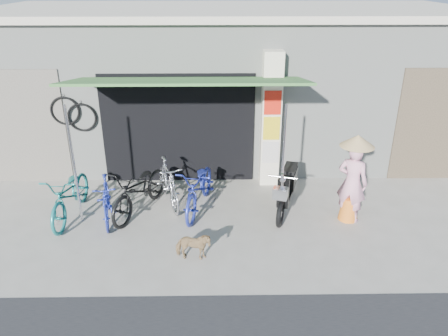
{
  "coord_description": "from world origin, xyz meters",
  "views": [
    {
      "loc": [
        -0.32,
        -6.71,
        4.47
      ],
      "look_at": [
        -0.2,
        1.0,
        1.0
      ],
      "focal_mm": 35.0,
      "sensor_mm": 36.0,
      "label": 1
    }
  ],
  "objects_px": {
    "bike_teal": "(71,194)",
    "nun": "(353,179)",
    "bike_silver": "(168,183)",
    "bike_black": "(140,190)",
    "moped": "(287,188)",
    "street_dog": "(193,246)",
    "bike_blue": "(106,200)",
    "bike_navy": "(200,187)"
  },
  "relations": [
    {
      "from": "bike_blue",
      "to": "bike_teal",
      "type": "bearing_deg",
      "value": 156.9
    },
    {
      "from": "bike_blue",
      "to": "bike_silver",
      "type": "distance_m",
      "value": 1.31
    },
    {
      "from": "bike_silver",
      "to": "bike_navy",
      "type": "bearing_deg",
      "value": -41.09
    },
    {
      "from": "bike_teal",
      "to": "bike_silver",
      "type": "bearing_deg",
      "value": 18.66
    },
    {
      "from": "bike_teal",
      "to": "bike_black",
      "type": "distance_m",
      "value": 1.35
    },
    {
      "from": "moped",
      "to": "nun",
      "type": "relative_size",
      "value": 1.02
    },
    {
      "from": "bike_blue",
      "to": "moped",
      "type": "bearing_deg",
      "value": -5.45
    },
    {
      "from": "bike_black",
      "to": "moped",
      "type": "distance_m",
      "value": 2.95
    },
    {
      "from": "bike_teal",
      "to": "bike_silver",
      "type": "xyz_separation_m",
      "value": [
        1.85,
        0.51,
        -0.01
      ]
    },
    {
      "from": "bike_black",
      "to": "moped",
      "type": "relative_size",
      "value": 1.07
    },
    {
      "from": "bike_blue",
      "to": "street_dog",
      "type": "relative_size",
      "value": 2.36
    },
    {
      "from": "street_dog",
      "to": "bike_teal",
      "type": "bearing_deg",
      "value": 63.07
    },
    {
      "from": "bike_black",
      "to": "bike_navy",
      "type": "bearing_deg",
      "value": 26.67
    },
    {
      "from": "bike_black",
      "to": "bike_teal",
      "type": "bearing_deg",
      "value": -150.44
    },
    {
      "from": "bike_navy",
      "to": "bike_black",
      "type": "bearing_deg",
      "value": -163.81
    },
    {
      "from": "bike_black",
      "to": "bike_silver",
      "type": "bearing_deg",
      "value": 56.65
    },
    {
      "from": "bike_black",
      "to": "bike_navy",
      "type": "relative_size",
      "value": 1.01
    },
    {
      "from": "moped",
      "to": "bike_navy",
      "type": "bearing_deg",
      "value": -162.81
    },
    {
      "from": "street_dog",
      "to": "nun",
      "type": "distance_m",
      "value": 3.31
    },
    {
      "from": "bike_blue",
      "to": "nun",
      "type": "bearing_deg",
      "value": -12.04
    },
    {
      "from": "bike_blue",
      "to": "bike_navy",
      "type": "xyz_separation_m",
      "value": [
        1.79,
        0.4,
        0.07
      ]
    },
    {
      "from": "bike_black",
      "to": "bike_blue",
      "type": "bearing_deg",
      "value": -130.34
    },
    {
      "from": "street_dog",
      "to": "moped",
      "type": "distance_m",
      "value": 2.51
    },
    {
      "from": "bike_teal",
      "to": "moped",
      "type": "height_order",
      "value": "moped"
    },
    {
      "from": "bike_silver",
      "to": "nun",
      "type": "relative_size",
      "value": 0.91
    },
    {
      "from": "street_dog",
      "to": "moped",
      "type": "bearing_deg",
      "value": -42.86
    },
    {
      "from": "bike_blue",
      "to": "street_dog",
      "type": "height_order",
      "value": "bike_blue"
    },
    {
      "from": "moped",
      "to": "bike_blue",
      "type": "bearing_deg",
      "value": -156.21
    },
    {
      "from": "bike_teal",
      "to": "nun",
      "type": "bearing_deg",
      "value": 1.22
    },
    {
      "from": "bike_blue",
      "to": "moped",
      "type": "distance_m",
      "value": 3.58
    },
    {
      "from": "street_dog",
      "to": "moped",
      "type": "height_order",
      "value": "moped"
    },
    {
      "from": "bike_silver",
      "to": "bike_navy",
      "type": "distance_m",
      "value": 0.72
    },
    {
      "from": "moped",
      "to": "bike_silver",
      "type": "bearing_deg",
      "value": -168.92
    },
    {
      "from": "bike_blue",
      "to": "bike_silver",
      "type": "xyz_separation_m",
      "value": [
        1.13,
        0.66,
        0.04
      ]
    },
    {
      "from": "bike_teal",
      "to": "bike_silver",
      "type": "height_order",
      "value": "bike_teal"
    },
    {
      "from": "bike_blue",
      "to": "bike_silver",
      "type": "bearing_deg",
      "value": 18.84
    },
    {
      "from": "bike_teal",
      "to": "bike_navy",
      "type": "xyz_separation_m",
      "value": [
        2.52,
        0.25,
        0.01
      ]
    },
    {
      "from": "nun",
      "to": "bike_blue",
      "type": "bearing_deg",
      "value": 33.47
    },
    {
      "from": "moped",
      "to": "bike_black",
      "type": "bearing_deg",
      "value": -160.98
    },
    {
      "from": "bike_silver",
      "to": "bike_navy",
      "type": "xyz_separation_m",
      "value": [
        0.67,
        -0.27,
        0.02
      ]
    },
    {
      "from": "bike_black",
      "to": "street_dog",
      "type": "bearing_deg",
      "value": -32.97
    },
    {
      "from": "bike_teal",
      "to": "bike_black",
      "type": "relative_size",
      "value": 0.98
    }
  ]
}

